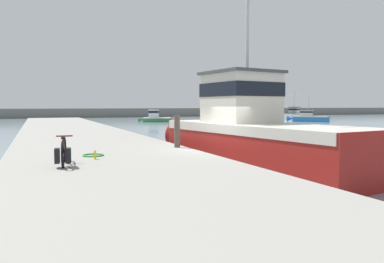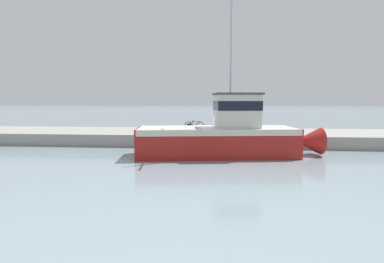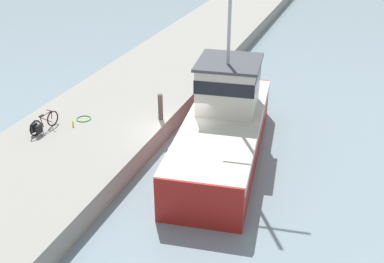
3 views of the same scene
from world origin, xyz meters
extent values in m
plane|color=gray|center=(0.00, 0.00, 0.00)|extent=(320.00, 320.00, 0.00)
cube|color=gray|center=(-4.20, 0.00, 0.47)|extent=(6.34, 80.00, 0.94)
cube|color=maroon|center=(1.81, -0.11, 0.91)|extent=(4.36, 10.21, 1.82)
cone|color=maroon|center=(1.02, 5.67, 0.91)|extent=(1.96, 2.00, 1.73)
cube|color=beige|center=(1.81, -0.11, 1.64)|extent=(4.40, 10.02, 0.36)
cube|color=beige|center=(1.64, 1.11, 2.84)|extent=(2.77, 2.90, 2.03)
cube|color=black|center=(1.64, 1.11, 3.19)|extent=(2.83, 2.96, 0.57)
cube|color=#3D4247|center=(1.64, 1.11, 3.91)|extent=(3.00, 3.13, 0.12)
torus|color=black|center=(-5.75, -2.65, 1.29)|extent=(0.14, 0.70, 0.69)
torus|color=black|center=(-5.63, -1.59, 1.29)|extent=(0.14, 0.70, 0.69)
cylinder|color=maroon|center=(-5.73, -2.48, 1.21)|extent=(0.08, 0.36, 0.19)
cylinder|color=maroon|center=(-5.71, -2.25, 1.39)|extent=(0.05, 0.14, 0.53)
cylinder|color=maroon|center=(-5.73, -2.42, 1.47)|extent=(0.09, 0.47, 0.39)
cylinder|color=maroon|center=(-5.68, -1.98, 1.38)|extent=(0.11, 0.67, 0.53)
cylinder|color=maroon|center=(-5.67, -1.93, 1.64)|extent=(0.10, 0.55, 0.05)
cylinder|color=maroon|center=(-5.64, -1.63, 1.46)|extent=(0.05, 0.10, 0.35)
cylinder|color=maroon|center=(-5.64, -1.66, 1.69)|extent=(0.44, 0.09, 0.04)
cube|color=black|center=(-5.71, -2.23, 1.68)|extent=(0.13, 0.25, 0.05)
cube|color=black|center=(-5.89, -2.58, 1.25)|extent=(0.16, 0.33, 0.38)
cube|color=black|center=(-5.61, -2.61, 1.25)|extent=(0.16, 0.33, 0.38)
cylinder|color=#51473D|center=(-1.40, 0.68, 1.55)|extent=(0.22, 0.22, 1.23)
torus|color=green|center=(-4.71, -0.57, 0.96)|extent=(0.68, 0.68, 0.05)
cylinder|color=yellow|center=(-4.77, -1.35, 1.07)|extent=(0.07, 0.07, 0.26)
camera|label=1|loc=(-6.35, -12.70, 2.54)|focal=35.00mm
camera|label=2|loc=(20.57, -0.03, 3.54)|focal=28.00mm
camera|label=3|loc=(6.91, -17.43, 10.59)|focal=45.00mm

